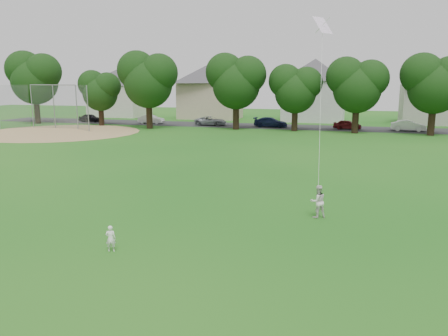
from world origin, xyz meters
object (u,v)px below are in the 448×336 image
(older_boy, at_px, (318,201))
(baseball_backstop, at_px, (51,107))
(toddler, at_px, (111,239))
(kite, at_px, (321,104))

(older_boy, bearing_deg, baseball_backstop, -68.80)
(older_boy, distance_m, baseball_backstop, 43.70)
(toddler, distance_m, older_boy, 8.43)
(toddler, height_order, older_boy, older_boy)
(kite, xyz_separation_m, baseball_backstop, (-33.95, 25.12, -1.93))
(toddler, relative_size, older_boy, 0.65)
(toddler, relative_size, baseball_backstop, 0.07)
(toddler, xyz_separation_m, baseball_backstop, (-28.00, 32.93, 2.18))
(older_boy, height_order, kite, kite)
(toddler, xyz_separation_m, kite, (5.95, 7.81, 4.11))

